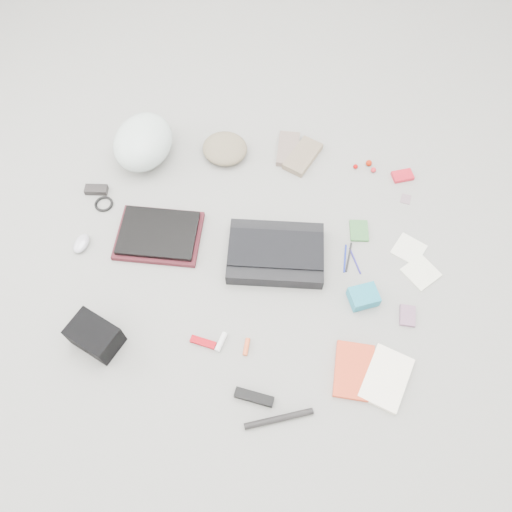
# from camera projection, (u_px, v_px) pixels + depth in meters

# --- Properties ---
(ground_plane) EXTENTS (4.00, 4.00, 0.00)m
(ground_plane) POSITION_uv_depth(u_px,v_px,m) (256.00, 262.00, 2.12)
(ground_plane) COLOR gray
(messenger_bag) EXTENTS (0.41, 0.31, 0.07)m
(messenger_bag) POSITION_uv_depth(u_px,v_px,m) (276.00, 253.00, 2.10)
(messenger_bag) COLOR black
(messenger_bag) RESTS_ON ground_plane
(bag_flap) EXTENTS (0.40, 0.20, 0.01)m
(bag_flap) POSITION_uv_depth(u_px,v_px,m) (276.00, 249.00, 2.07)
(bag_flap) COLOR black
(bag_flap) RESTS_ON messenger_bag
(laptop_sleeve) EXTENTS (0.36, 0.27, 0.02)m
(laptop_sleeve) POSITION_uv_depth(u_px,v_px,m) (159.00, 236.00, 2.17)
(laptop_sleeve) COLOR #48161D
(laptop_sleeve) RESTS_ON ground_plane
(laptop) EXTENTS (0.33, 0.24, 0.02)m
(laptop) POSITION_uv_depth(u_px,v_px,m) (158.00, 233.00, 2.15)
(laptop) COLOR black
(laptop) RESTS_ON laptop_sleeve
(bike_helmet) EXTENTS (0.31, 0.37, 0.20)m
(bike_helmet) POSITION_uv_depth(u_px,v_px,m) (143.00, 142.00, 2.31)
(bike_helmet) COLOR silver
(bike_helmet) RESTS_ON ground_plane
(beanie) EXTENTS (0.27, 0.26, 0.08)m
(beanie) POSITION_uv_depth(u_px,v_px,m) (225.00, 149.00, 2.37)
(beanie) COLOR #766950
(beanie) RESTS_ON ground_plane
(mitten_left) EXTENTS (0.10, 0.20, 0.03)m
(mitten_left) POSITION_uv_depth(u_px,v_px,m) (288.00, 149.00, 2.40)
(mitten_left) COLOR #7A655B
(mitten_left) RESTS_ON ground_plane
(mitten_right) EXTENTS (0.19, 0.24, 0.03)m
(mitten_right) POSITION_uv_depth(u_px,v_px,m) (303.00, 156.00, 2.37)
(mitten_right) COLOR #7A6954
(mitten_right) RESTS_ON ground_plane
(power_brick) EXTENTS (0.10, 0.05, 0.03)m
(power_brick) POSITION_uv_depth(u_px,v_px,m) (96.00, 190.00, 2.28)
(power_brick) COLOR black
(power_brick) RESTS_ON ground_plane
(cable_coil) EXTENTS (0.10, 0.10, 0.01)m
(cable_coil) POSITION_uv_depth(u_px,v_px,m) (104.00, 204.00, 2.25)
(cable_coil) COLOR black
(cable_coil) RESTS_ON ground_plane
(mouse) EXTENTS (0.07, 0.11, 0.04)m
(mouse) POSITION_uv_depth(u_px,v_px,m) (81.00, 243.00, 2.14)
(mouse) COLOR #A9A8B5
(mouse) RESTS_ON ground_plane
(camera_bag) EXTENTS (0.22, 0.19, 0.12)m
(camera_bag) POSITION_uv_depth(u_px,v_px,m) (95.00, 336.00, 1.90)
(camera_bag) COLOR black
(camera_bag) RESTS_ON ground_plane
(multitool) EXTENTS (0.11, 0.05, 0.02)m
(multitool) POSITION_uv_depth(u_px,v_px,m) (203.00, 342.00, 1.94)
(multitool) COLOR #99010A
(multitool) RESTS_ON ground_plane
(toiletry_tube_white) EXTENTS (0.04, 0.08, 0.02)m
(toiletry_tube_white) POSITION_uv_depth(u_px,v_px,m) (221.00, 342.00, 1.94)
(toiletry_tube_white) COLOR silver
(toiletry_tube_white) RESTS_ON ground_plane
(toiletry_tube_orange) EXTENTS (0.02, 0.07, 0.02)m
(toiletry_tube_orange) POSITION_uv_depth(u_px,v_px,m) (246.00, 347.00, 1.93)
(toiletry_tube_orange) COLOR #D65329
(toiletry_tube_orange) RESTS_ON ground_plane
(u_lock) EXTENTS (0.15, 0.06, 0.03)m
(u_lock) POSITION_uv_depth(u_px,v_px,m) (254.00, 397.00, 1.84)
(u_lock) COLOR black
(u_lock) RESTS_ON ground_plane
(bike_pump) EXTENTS (0.25, 0.11, 0.02)m
(bike_pump) POSITION_uv_depth(u_px,v_px,m) (279.00, 419.00, 1.80)
(bike_pump) COLOR black
(bike_pump) RESTS_ON ground_plane
(book_red) EXTENTS (0.15, 0.22, 0.02)m
(book_red) POSITION_uv_depth(u_px,v_px,m) (354.00, 371.00, 1.89)
(book_red) COLOR #ED4724
(book_red) RESTS_ON ground_plane
(book_white) EXTENTS (0.22, 0.26, 0.02)m
(book_white) POSITION_uv_depth(u_px,v_px,m) (386.00, 378.00, 1.87)
(book_white) COLOR white
(book_white) RESTS_ON ground_plane
(notepad) EXTENTS (0.09, 0.11, 0.01)m
(notepad) POSITION_uv_depth(u_px,v_px,m) (359.00, 231.00, 2.19)
(notepad) COLOR #346934
(notepad) RESTS_ON ground_plane
(pen_blue) EXTENTS (0.01, 0.13, 0.01)m
(pen_blue) POSITION_uv_depth(u_px,v_px,m) (345.00, 258.00, 2.12)
(pen_blue) COLOR #17279A
(pen_blue) RESTS_ON ground_plane
(pen_black) EXTENTS (0.03, 0.14, 0.01)m
(pen_black) POSITION_uv_depth(u_px,v_px,m) (349.00, 257.00, 2.13)
(pen_black) COLOR black
(pen_black) RESTS_ON ground_plane
(pen_navy) EXTENTS (0.06, 0.12, 0.01)m
(pen_navy) POSITION_uv_depth(u_px,v_px,m) (355.00, 261.00, 2.12)
(pen_navy) COLOR navy
(pen_navy) RESTS_ON ground_plane
(accordion_wallet) EXTENTS (0.14, 0.12, 0.06)m
(accordion_wallet) POSITION_uv_depth(u_px,v_px,m) (363.00, 297.00, 2.01)
(accordion_wallet) COLOR teal
(accordion_wallet) RESTS_ON ground_plane
(card_deck) EXTENTS (0.06, 0.09, 0.02)m
(card_deck) POSITION_uv_depth(u_px,v_px,m) (407.00, 316.00, 2.00)
(card_deck) COLOR slate
(card_deck) RESTS_ON ground_plane
(napkin_top) EXTENTS (0.16, 0.16, 0.01)m
(napkin_top) POSITION_uv_depth(u_px,v_px,m) (409.00, 249.00, 2.15)
(napkin_top) COLOR silver
(napkin_top) RESTS_ON ground_plane
(napkin_bottom) EXTENTS (0.18, 0.18, 0.01)m
(napkin_bottom) POSITION_uv_depth(u_px,v_px,m) (421.00, 272.00, 2.09)
(napkin_bottom) COLOR silver
(napkin_bottom) RESTS_ON ground_plane
(lollipop_a) EXTENTS (0.03, 0.03, 0.02)m
(lollipop_a) POSITION_uv_depth(u_px,v_px,m) (356.00, 167.00, 2.35)
(lollipop_a) COLOR #9D0303
(lollipop_a) RESTS_ON ground_plane
(lollipop_b) EXTENTS (0.04, 0.04, 0.03)m
(lollipop_b) POSITION_uv_depth(u_px,v_px,m) (369.00, 163.00, 2.36)
(lollipop_b) COLOR #9C1803
(lollipop_b) RESTS_ON ground_plane
(lollipop_c) EXTENTS (0.03, 0.03, 0.03)m
(lollipop_c) POSITION_uv_depth(u_px,v_px,m) (373.00, 170.00, 2.34)
(lollipop_c) COLOR red
(lollipop_c) RESTS_ON ground_plane
(altoids_tin) EXTENTS (0.11, 0.09, 0.02)m
(altoids_tin) POSITION_uv_depth(u_px,v_px,m) (403.00, 176.00, 2.33)
(altoids_tin) COLOR red
(altoids_tin) RESTS_ON ground_plane
(stamp_sheet) EXTENTS (0.05, 0.06, 0.00)m
(stamp_sheet) POSITION_uv_depth(u_px,v_px,m) (406.00, 199.00, 2.27)
(stamp_sheet) COLOR gray
(stamp_sheet) RESTS_ON ground_plane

